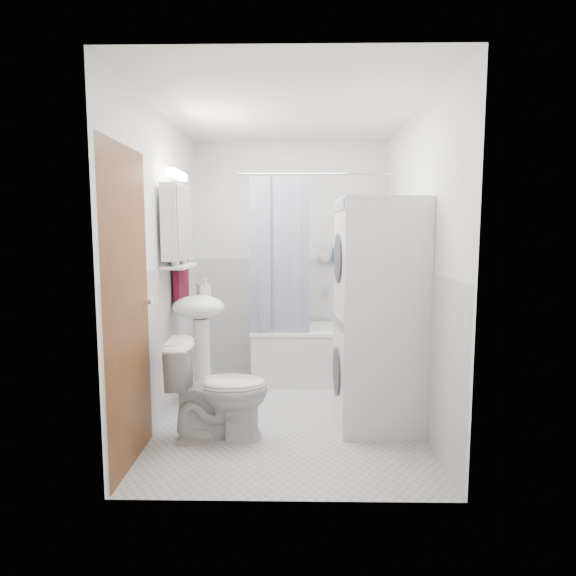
{
  "coord_description": "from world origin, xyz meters",
  "views": [
    {
      "loc": [
        0.06,
        -3.79,
        1.47
      ],
      "look_at": [
        -0.01,
        0.15,
        1.02
      ],
      "focal_mm": 30.0,
      "sensor_mm": 36.0,
      "label": 1
    }
  ],
  "objects_px": {
    "sink": "(200,324)",
    "toilet": "(218,390)",
    "bathtub": "(322,351)",
    "washer_dryer": "(378,314)"
  },
  "relations": [
    {
      "from": "sink",
      "to": "toilet",
      "type": "height_order",
      "value": "sink"
    },
    {
      "from": "sink",
      "to": "toilet",
      "type": "bearing_deg",
      "value": -68.45
    },
    {
      "from": "bathtub",
      "to": "toilet",
      "type": "xyz_separation_m",
      "value": [
        -0.82,
        -1.39,
        0.06
      ]
    },
    {
      "from": "sink",
      "to": "washer_dryer",
      "type": "height_order",
      "value": "washer_dryer"
    },
    {
      "from": "washer_dryer",
      "to": "toilet",
      "type": "bearing_deg",
      "value": -170.47
    },
    {
      "from": "bathtub",
      "to": "toilet",
      "type": "bearing_deg",
      "value": -120.35
    },
    {
      "from": "bathtub",
      "to": "washer_dryer",
      "type": "relative_size",
      "value": 0.81
    },
    {
      "from": "washer_dryer",
      "to": "toilet",
      "type": "relative_size",
      "value": 2.39
    },
    {
      "from": "bathtub",
      "to": "sink",
      "type": "relative_size",
      "value": 1.34
    },
    {
      "from": "bathtub",
      "to": "sink",
      "type": "bearing_deg",
      "value": -145.55
    }
  ]
}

